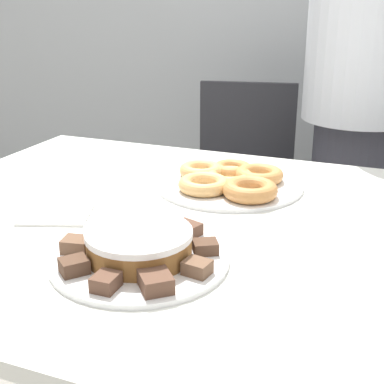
# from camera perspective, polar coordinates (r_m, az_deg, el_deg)

# --- Properties ---
(table) EXTENTS (1.53, 1.08, 0.77)m
(table) POSITION_cam_1_polar(r_m,az_deg,el_deg) (1.18, 2.67, -7.11)
(table) COLOR silver
(table) RESTS_ON ground_plane
(person_standing) EXTENTS (0.39, 0.39, 1.65)m
(person_standing) POSITION_cam_1_polar(r_m,az_deg,el_deg) (1.97, 17.39, 8.60)
(person_standing) COLOR #383842
(person_standing) RESTS_ON ground_plane
(office_chair_left) EXTENTS (0.52, 0.52, 0.90)m
(office_chair_left) POSITION_cam_1_polar(r_m,az_deg,el_deg) (2.20, 5.35, -1.22)
(office_chair_left) COLOR black
(office_chair_left) RESTS_ON ground_plane
(plate_cake) EXTENTS (0.33, 0.33, 0.01)m
(plate_cake) POSITION_cam_1_polar(r_m,az_deg,el_deg) (0.99, -5.59, -7.17)
(plate_cake) COLOR white
(plate_cake) RESTS_ON table
(plate_donuts) EXTENTS (0.38, 0.38, 0.01)m
(plate_donuts) POSITION_cam_1_polar(r_m,az_deg,el_deg) (1.37, 3.99, 0.84)
(plate_donuts) COLOR white
(plate_donuts) RESTS_ON table
(frosted_cake) EXTENTS (0.19, 0.19, 0.05)m
(frosted_cake) POSITION_cam_1_polar(r_m,az_deg,el_deg) (0.97, -5.65, -5.51)
(frosted_cake) COLOR brown
(frosted_cake) RESTS_ON plate_cake
(lamington_0) EXTENTS (0.06, 0.06, 0.02)m
(lamington_0) POSITION_cam_1_polar(r_m,az_deg,el_deg) (0.99, 1.44, -5.87)
(lamington_0) COLOR #513828
(lamington_0) RESTS_ON plate_cake
(lamington_1) EXTENTS (0.07, 0.07, 0.02)m
(lamington_1) POSITION_cam_1_polar(r_m,az_deg,el_deg) (1.06, -0.84, -4.11)
(lamington_1) COLOR brown
(lamington_1) RESTS_ON plate_cake
(lamington_2) EXTENTS (0.06, 0.06, 0.03)m
(lamington_2) POSITION_cam_1_polar(r_m,az_deg,el_deg) (1.09, -4.91, -3.39)
(lamington_2) COLOR brown
(lamington_2) RESTS_ON plate_cake
(lamington_3) EXTENTS (0.06, 0.06, 0.02)m
(lamington_3) POSITION_cam_1_polar(r_m,az_deg,el_deg) (1.08, -9.22, -4.01)
(lamington_3) COLOR #513828
(lamington_3) RESTS_ON plate_cake
(lamington_4) EXTENTS (0.06, 0.05, 0.03)m
(lamington_4) POSITION_cam_1_polar(r_m,az_deg,el_deg) (1.02, -12.23, -5.53)
(lamington_4) COLOR brown
(lamington_4) RESTS_ON plate_cake
(lamington_5) EXTENTS (0.06, 0.06, 0.03)m
(lamington_5) POSITION_cam_1_polar(r_m,az_deg,el_deg) (0.95, -12.46, -7.70)
(lamington_5) COLOR #513828
(lamington_5) RESTS_ON plate_cake
(lamington_6) EXTENTS (0.04, 0.05, 0.03)m
(lamington_6) POSITION_cam_1_polar(r_m,az_deg,el_deg) (0.89, -9.17, -9.46)
(lamington_6) COLOR brown
(lamington_6) RESTS_ON plate_cake
(lamington_7) EXTENTS (0.07, 0.08, 0.03)m
(lamington_7) POSITION_cam_1_polar(r_m,az_deg,el_deg) (0.88, -3.72, -9.55)
(lamington_7) COLOR brown
(lamington_7) RESTS_ON plate_cake
(lamington_8) EXTENTS (0.05, 0.04, 0.02)m
(lamington_8) POSITION_cam_1_polar(r_m,az_deg,el_deg) (0.92, 0.55, -8.05)
(lamington_8) COLOR brown
(lamington_8) RESTS_ON plate_cake
(donut_0) EXTENTS (0.12, 0.12, 0.03)m
(donut_0) POSITION_cam_1_polar(r_m,az_deg,el_deg) (1.37, 4.01, 1.63)
(donut_0) COLOR #E5AD66
(donut_0) RESTS_ON plate_donuts
(donut_1) EXTENTS (0.13, 0.13, 0.04)m
(donut_1) POSITION_cam_1_polar(r_m,az_deg,el_deg) (1.27, 6.21, 0.24)
(donut_1) COLOR #C68447
(donut_1) RESTS_ON plate_donuts
(donut_2) EXTENTS (0.12, 0.12, 0.03)m
(donut_2) POSITION_cam_1_polar(r_m,az_deg,el_deg) (1.38, 7.19, 1.83)
(donut_2) COLOR #D18E4C
(donut_2) RESTS_ON plate_donuts
(donut_3) EXTENTS (0.10, 0.10, 0.03)m
(donut_3) POSITION_cam_1_polar(r_m,az_deg,el_deg) (1.43, 4.31, 2.48)
(donut_3) COLOR #D18E4C
(donut_3) RESTS_ON plate_donuts
(donut_4) EXTENTS (0.11, 0.11, 0.03)m
(donut_4) POSITION_cam_1_polar(r_m,az_deg,el_deg) (1.41, 0.97, 2.34)
(donut_4) COLOR #E5AD66
(donut_4) RESTS_ON plate_donuts
(donut_5) EXTENTS (0.13, 0.13, 0.03)m
(donut_5) POSITION_cam_1_polar(r_m,az_deg,el_deg) (1.30, 1.28, 0.83)
(donut_5) COLOR #E5AD66
(donut_5) RESTS_ON plate_donuts
(napkin) EXTENTS (0.18, 0.16, 0.01)m
(napkin) POSITION_cam_1_polar(r_m,az_deg,el_deg) (1.22, -14.32, -2.38)
(napkin) COLOR white
(napkin) RESTS_ON table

